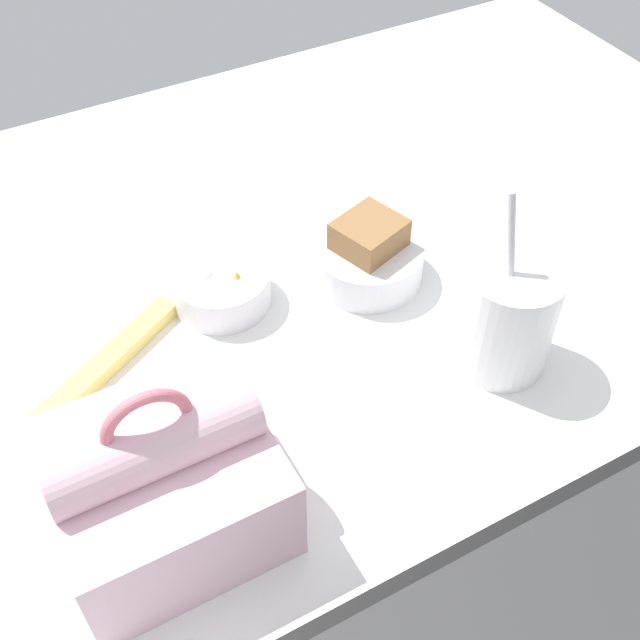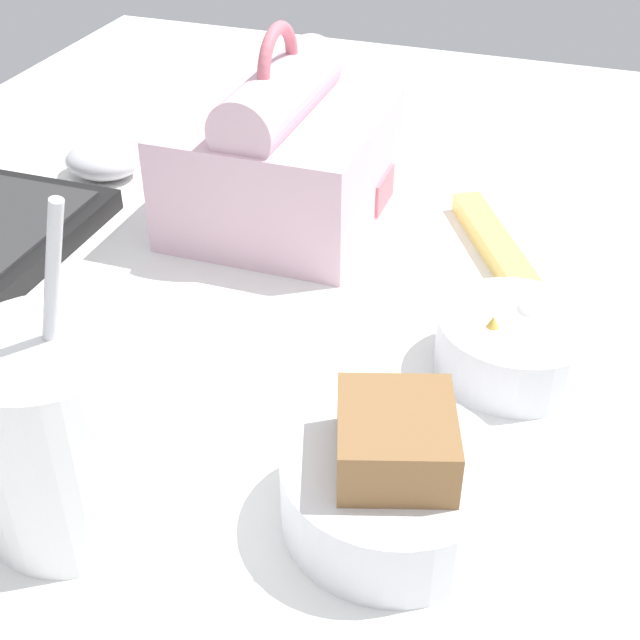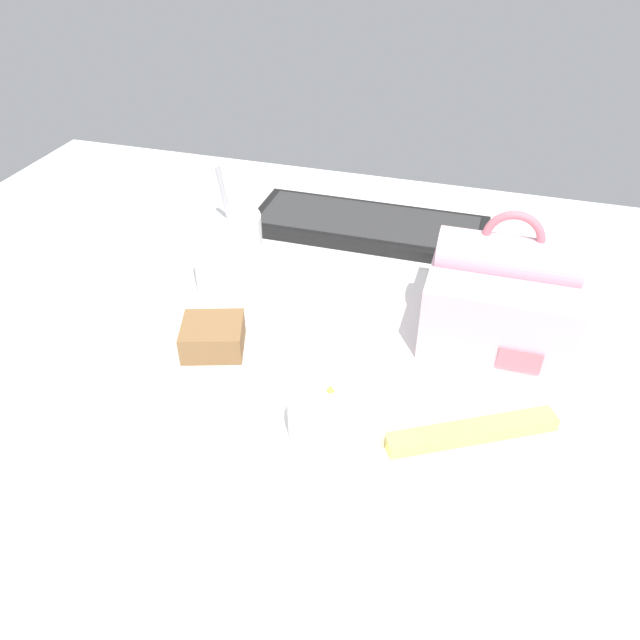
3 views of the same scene
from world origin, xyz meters
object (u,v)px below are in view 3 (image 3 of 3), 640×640
(computer_mouse, at_px, (521,251))
(bento_bowl_snacks, at_px, (338,416))
(lunch_bag, at_px, (501,294))
(keyboard, at_px, (366,225))
(chopstick_case, at_px, (472,432))
(bento_bowl_sandwich, at_px, (216,358))
(soup_cup, at_px, (228,255))

(computer_mouse, bearing_deg, bento_bowl_snacks, -112.31)
(lunch_bag, height_order, computer_mouse, lunch_bag)
(keyboard, height_order, chopstick_case, keyboard)
(bento_bowl_sandwich, bearing_deg, soup_cup, 107.77)
(chopstick_case, bearing_deg, bento_bowl_snacks, -167.30)
(computer_mouse, relative_size, chopstick_case, 0.42)
(keyboard, height_order, lunch_bag, lunch_bag)
(keyboard, distance_m, computer_mouse, 0.24)
(chopstick_case, bearing_deg, lunch_bag, 87.16)
(bento_bowl_sandwich, bearing_deg, keyboard, 78.01)
(bento_bowl_sandwich, height_order, chopstick_case, bento_bowl_sandwich)
(lunch_bag, relative_size, bento_bowl_sandwich, 1.44)
(keyboard, xyz_separation_m, soup_cup, (-0.14, -0.23, 0.05))
(keyboard, distance_m, bento_bowl_snacks, 0.44)
(soup_cup, height_order, chopstick_case, soup_cup)
(bento_bowl_sandwich, height_order, bento_bowl_snacks, bento_bowl_sandwich)
(computer_mouse, bearing_deg, soup_cup, -151.64)
(bento_bowl_sandwich, distance_m, chopstick_case, 0.29)
(lunch_bag, xyz_separation_m, computer_mouse, (0.02, 0.19, -0.04))
(lunch_bag, height_order, soup_cup, soup_cup)
(keyboard, xyz_separation_m, computer_mouse, (0.24, -0.02, 0.00))
(bento_bowl_sandwich, bearing_deg, bento_bowl_snacks, -14.58)
(lunch_bag, bearing_deg, bento_bowl_snacks, -123.25)
(soup_cup, relative_size, bento_bowl_sandwich, 1.62)
(keyboard, height_order, bento_bowl_snacks, bento_bowl_snacks)
(bento_bowl_sandwich, bearing_deg, lunch_bag, 30.98)
(soup_cup, xyz_separation_m, bento_bowl_snacks, (0.21, -0.21, -0.04))
(bento_bowl_snacks, bearing_deg, soup_cup, 135.32)
(soup_cup, xyz_separation_m, chopstick_case, (0.35, -0.18, -0.05))
(computer_mouse, bearing_deg, lunch_bag, -97.07)
(keyboard, xyz_separation_m, chopstick_case, (0.21, -0.41, -0.00))
(computer_mouse, distance_m, chopstick_case, 0.38)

